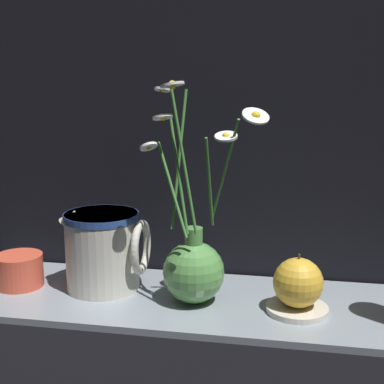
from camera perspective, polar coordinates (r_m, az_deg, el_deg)
The scene contains 7 objects.
ground_plane at distance 0.98m, azimuth -0.13°, elevation -11.91°, with size 6.00×6.00×0.00m, color black.
shelf at distance 0.98m, azimuth -0.13°, elevation -11.58°, with size 0.88×0.26×0.01m.
vase_with_flowers at distance 0.94m, azimuth 0.20°, elevation -7.72°, with size 0.21×0.16×0.38m.
yellow_mug at distance 1.07m, azimuth -18.05°, elevation -7.96°, with size 0.10×0.09×0.06m.
ceramic_pitcher at distance 1.00m, azimuth -9.41°, elevation -5.88°, with size 0.16×0.14×0.16m.
saucer_plate at distance 0.94m, azimuth 11.13°, elevation -12.13°, with size 0.10×0.10×0.01m.
orange_fruit at distance 0.92m, azimuth 11.24°, elevation -9.46°, with size 0.08×0.08×0.09m.
Camera 1 is at (0.16, -0.88, 0.40)m, focal length 50.00 mm.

